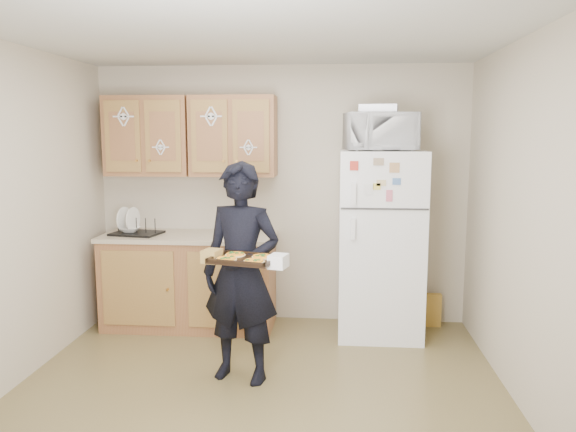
{
  "coord_description": "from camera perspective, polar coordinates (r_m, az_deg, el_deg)",
  "views": [
    {
      "loc": [
        0.54,
        -3.66,
        1.85
      ],
      "look_at": [
        0.19,
        0.45,
        1.24
      ],
      "focal_mm": 35.0,
      "sensor_mm": 36.0,
      "label": 1
    }
  ],
  "objects": [
    {
      "name": "microwave",
      "position": [
        5.06,
        9.34,
        8.45
      ],
      "size": [
        0.66,
        0.51,
        0.33
      ],
      "primitive_type": "imported",
      "rotation": [
        0.0,
        0.0,
        0.18
      ],
      "color": "white",
      "rests_on": "refrigerator"
    },
    {
      "name": "soap_bottle",
      "position": [
        5.17,
        -6.08,
        -1.19
      ],
      "size": [
        0.1,
        0.1,
        0.19
      ],
      "primitive_type": "imported",
      "rotation": [
        0.0,
        0.0,
        -0.2
      ],
      "color": "white",
      "rests_on": "countertop"
    },
    {
      "name": "cereal_box",
      "position": [
        5.67,
        14.26,
        -9.23
      ],
      "size": [
        0.2,
        0.07,
        0.32
      ],
      "primitive_type": "cube",
      "color": "gold",
      "rests_on": "floor"
    },
    {
      "name": "countertop",
      "position": [
        5.41,
        -10.05,
        -2.07
      ],
      "size": [
        1.64,
        0.64,
        0.04
      ],
      "primitive_type": "cube",
      "color": "tan",
      "rests_on": "base_cabinet"
    },
    {
      "name": "wall_back",
      "position": [
        5.52,
        -0.72,
        2.14
      ],
      "size": [
        3.6,
        0.04,
        2.5
      ],
      "primitive_type": "cube",
      "color": "#BEB19A",
      "rests_on": "floor"
    },
    {
      "name": "wall_front",
      "position": [
        2.03,
        -10.88,
        -8.94
      ],
      "size": [
        3.6,
        0.04,
        2.5
      ],
      "primitive_type": "cube",
      "color": "#BEB19A",
      "rests_on": "floor"
    },
    {
      "name": "base_cabinet",
      "position": [
        5.51,
        -9.93,
        -6.68
      ],
      "size": [
        1.6,
        0.6,
        0.86
      ],
      "primitive_type": "cube",
      "color": "brown",
      "rests_on": "floor"
    },
    {
      "name": "upper_cab_right",
      "position": [
        5.37,
        -5.55,
        8.07
      ],
      "size": [
        0.8,
        0.33,
        0.75
      ],
      "primitive_type": "cube",
      "color": "brown",
      "rests_on": "wall_back"
    },
    {
      "name": "bowl",
      "position": [
        5.55,
        -15.74,
        -1.33
      ],
      "size": [
        0.2,
        0.2,
        0.05
      ],
      "primitive_type": "imported",
      "rotation": [
        0.0,
        0.0,
        0.03
      ],
      "color": "white",
      "rests_on": "dish_rack"
    },
    {
      "name": "pizza_back_right",
      "position": [
        3.89,
        -2.65,
        -4.13
      ],
      "size": [
        0.15,
        0.15,
        0.02
      ],
      "primitive_type": "cylinder",
      "color": "orange",
      "rests_on": "baking_tray"
    },
    {
      "name": "person",
      "position": [
        4.2,
        -4.78,
        -5.77
      ],
      "size": [
        0.68,
        0.53,
        1.65
      ],
      "primitive_type": "imported",
      "rotation": [
        0.0,
        0.0,
        -0.25
      ],
      "color": "black",
      "rests_on": "floor"
    },
    {
      "name": "pizza_front_right",
      "position": [
        3.76,
        -3.47,
        -4.57
      ],
      "size": [
        0.15,
        0.15,
        0.02
      ],
      "primitive_type": "cylinder",
      "color": "orange",
      "rests_on": "baking_tray"
    },
    {
      "name": "foil_pan",
      "position": [
        5.09,
        9.2,
        10.72
      ],
      "size": [
        0.36,
        0.28,
        0.07
      ],
      "primitive_type": "cube",
      "rotation": [
        0.0,
        0.0,
        -0.15
      ],
      "color": "silver",
      "rests_on": "microwave"
    },
    {
      "name": "dish_rack",
      "position": [
        5.52,
        -15.15,
        -0.91
      ],
      "size": [
        0.49,
        0.4,
        0.17
      ],
      "primitive_type": "cube",
      "rotation": [
        0.0,
        0.0,
        -0.18
      ],
      "color": "black",
      "rests_on": "countertop"
    },
    {
      "name": "baking_tray",
      "position": [
        3.87,
        -4.45,
        -4.47
      ],
      "size": [
        0.5,
        0.42,
        0.04
      ],
      "primitive_type": "cube",
      "rotation": [
        0.0,
        0.0,
        -0.25
      ],
      "color": "black",
      "rests_on": "person"
    },
    {
      "name": "floor",
      "position": [
        4.14,
        -3.27,
        -18.19
      ],
      "size": [
        3.6,
        3.6,
        0.0
      ],
      "primitive_type": "plane",
      "color": "brown",
      "rests_on": "ground"
    },
    {
      "name": "refrigerator",
      "position": [
        5.21,
        9.35,
        -2.81
      ],
      "size": [
        0.75,
        0.7,
        1.7
      ],
      "primitive_type": "cube",
      "color": "white",
      "rests_on": "floor"
    },
    {
      "name": "pizza_back_left",
      "position": [
        3.97,
        -5.38,
        -3.9
      ],
      "size": [
        0.15,
        0.15,
        0.02
      ],
      "primitive_type": "cylinder",
      "color": "orange",
      "rests_on": "baking_tray"
    },
    {
      "name": "ceiling",
      "position": [
        3.76,
        -3.6,
        18.33
      ],
      "size": [
        3.6,
        3.6,
        0.0
      ],
      "primitive_type": "plane",
      "color": "beige",
      "rests_on": "wall_back"
    },
    {
      "name": "upper_cab_left",
      "position": [
        5.57,
        -13.95,
        7.88
      ],
      "size": [
        0.8,
        0.33,
        0.75
      ],
      "primitive_type": "cube",
      "color": "brown",
      "rests_on": "wall_back"
    },
    {
      "name": "pizza_front_left",
      "position": [
        3.84,
        -6.28,
        -4.33
      ],
      "size": [
        0.15,
        0.15,
        0.02
      ],
      "primitive_type": "cylinder",
      "color": "orange",
      "rests_on": "baking_tray"
    },
    {
      "name": "wall_right",
      "position": [
        3.92,
        23.61,
        -1.13
      ],
      "size": [
        0.04,
        3.6,
        2.5
      ],
      "primitive_type": "cube",
      "color": "#BEB19A",
      "rests_on": "floor"
    }
  ]
}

